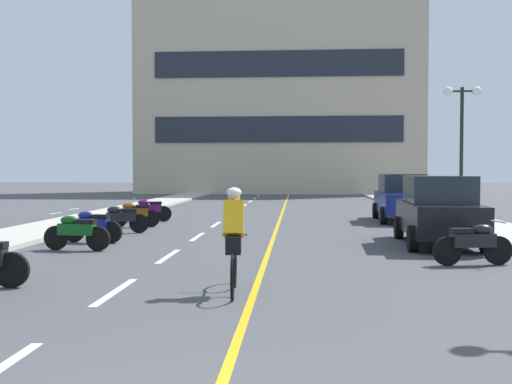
% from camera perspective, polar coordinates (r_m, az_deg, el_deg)
% --- Properties ---
extents(ground_plane, '(140.00, 140.00, 0.00)m').
position_cam_1_polar(ground_plane, '(24.52, 1.75, -2.51)').
color(ground_plane, '#47474C').
extents(curb_left, '(2.40, 72.00, 0.12)m').
position_cam_1_polar(curb_left, '(28.66, -12.56, -1.77)').
color(curb_left, '#B7B2A8').
rests_on(curb_left, ground).
extents(curb_right, '(2.40, 72.00, 0.12)m').
position_cam_1_polar(curb_right, '(28.19, 16.79, -1.87)').
color(curb_right, '#B7B2A8').
rests_on(curb_right, ground).
extents(lane_dash_1, '(0.14, 2.20, 0.01)m').
position_cam_1_polar(lane_dash_1, '(10.06, -13.29, -9.22)').
color(lane_dash_1, silver).
rests_on(lane_dash_1, ground).
extents(lane_dash_2, '(0.14, 2.20, 0.01)m').
position_cam_1_polar(lane_dash_2, '(13.88, -8.36, -6.07)').
color(lane_dash_2, silver).
rests_on(lane_dash_2, ground).
extents(lane_dash_3, '(0.14, 2.20, 0.01)m').
position_cam_1_polar(lane_dash_3, '(17.77, -5.60, -4.26)').
color(lane_dash_3, silver).
rests_on(lane_dash_3, ground).
extents(lane_dash_4, '(0.14, 2.20, 0.01)m').
position_cam_1_polar(lane_dash_4, '(21.71, -3.85, -3.10)').
color(lane_dash_4, silver).
rests_on(lane_dash_4, ground).
extents(lane_dash_5, '(0.14, 2.20, 0.01)m').
position_cam_1_polar(lane_dash_5, '(25.66, -2.64, -2.30)').
color(lane_dash_5, silver).
rests_on(lane_dash_5, ground).
extents(lane_dash_6, '(0.14, 2.20, 0.01)m').
position_cam_1_polar(lane_dash_6, '(29.63, -1.75, -1.71)').
color(lane_dash_6, silver).
rests_on(lane_dash_6, ground).
extents(lane_dash_7, '(0.14, 2.20, 0.01)m').
position_cam_1_polar(lane_dash_7, '(33.60, -1.07, -1.26)').
color(lane_dash_7, silver).
rests_on(lane_dash_7, ground).
extents(lane_dash_8, '(0.14, 2.20, 0.01)m').
position_cam_1_polar(lane_dash_8, '(37.58, -0.54, -0.90)').
color(lane_dash_8, silver).
rests_on(lane_dash_8, ground).
extents(lane_dash_9, '(0.14, 2.20, 0.01)m').
position_cam_1_polar(lane_dash_9, '(41.57, -0.10, -0.61)').
color(lane_dash_9, silver).
rests_on(lane_dash_9, ground).
extents(lane_dash_10, '(0.14, 2.20, 0.01)m').
position_cam_1_polar(lane_dash_10, '(45.56, 0.25, -0.38)').
color(lane_dash_10, silver).
rests_on(lane_dash_10, ground).
extents(lane_dash_11, '(0.14, 2.20, 0.01)m').
position_cam_1_polar(lane_dash_11, '(49.54, 0.55, -0.18)').
color(lane_dash_11, silver).
rests_on(lane_dash_11, ground).
extents(centre_line_yellow, '(0.12, 66.00, 0.01)m').
position_cam_1_polar(centre_line_yellow, '(27.50, 2.51, -2.00)').
color(centre_line_yellow, gold).
rests_on(centre_line_yellow, ground).
extents(office_building, '(23.89, 7.18, 17.57)m').
position_cam_1_polar(office_building, '(52.42, 2.21, 9.57)').
color(office_building, '#BCAD93').
rests_on(office_building, ground).
extents(street_lamp_mid, '(1.46, 0.36, 5.13)m').
position_cam_1_polar(street_lamp_mid, '(24.95, 19.04, 6.36)').
color(street_lamp_mid, black).
rests_on(street_lamp_mid, curb_right).
extents(parked_car_near, '(2.08, 4.28, 1.82)m').
position_cam_1_polar(parked_car_near, '(16.36, 17.01, -1.68)').
color(parked_car_near, black).
rests_on(parked_car_near, ground).
extents(parked_car_mid, '(2.02, 4.25, 1.82)m').
position_cam_1_polar(parked_car_mid, '(23.58, 13.75, -0.52)').
color(parked_car_mid, black).
rests_on(parked_car_mid, ground).
extents(motorcycle_3, '(1.69, 0.61, 0.92)m').
position_cam_1_polar(motorcycle_3, '(13.17, 20.03, -4.55)').
color(motorcycle_3, black).
rests_on(motorcycle_3, ground).
extents(motorcycle_4, '(1.70, 0.60, 0.92)m').
position_cam_1_polar(motorcycle_4, '(15.30, -16.77, -3.60)').
color(motorcycle_4, black).
rests_on(motorcycle_4, ground).
extents(motorcycle_5, '(1.70, 0.60, 0.92)m').
position_cam_1_polar(motorcycle_5, '(16.80, -15.39, -3.09)').
color(motorcycle_5, black).
rests_on(motorcycle_5, ground).
extents(motorcycle_6, '(1.64, 0.80, 0.92)m').
position_cam_1_polar(motorcycle_6, '(19.01, -12.80, -2.47)').
color(motorcycle_6, black).
rests_on(motorcycle_6, ground).
extents(motorcycle_7, '(1.66, 0.72, 0.92)m').
position_cam_1_polar(motorcycle_7, '(20.95, -11.53, -2.04)').
color(motorcycle_7, black).
rests_on(motorcycle_7, ground).
extents(motorcycle_8, '(1.64, 0.80, 0.92)m').
position_cam_1_polar(motorcycle_8, '(23.07, -10.20, -1.65)').
color(motorcycle_8, black).
rests_on(motorcycle_8, ground).
extents(cyclist_rider, '(0.42, 1.77, 1.71)m').
position_cam_1_polar(cyclist_rider, '(9.58, -2.14, -4.38)').
color(cyclist_rider, black).
rests_on(cyclist_rider, ground).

